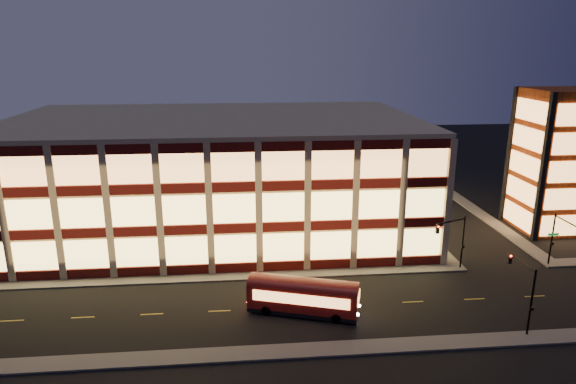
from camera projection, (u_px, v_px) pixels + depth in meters
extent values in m
plane|color=black|center=(241.00, 281.00, 52.31)|extent=(200.00, 200.00, 0.00)
cube|color=#514F4C|center=(212.00, 277.00, 52.98)|extent=(54.00, 2.00, 0.15)
cube|color=#514F4C|center=(408.00, 219.00, 70.64)|extent=(2.00, 30.00, 0.15)
cube|color=#514F4C|center=(484.00, 216.00, 71.63)|extent=(2.00, 30.00, 0.15)
cube|color=#514F4C|center=(242.00, 354.00, 39.86)|extent=(100.00, 2.00, 0.15)
cube|color=tan|center=(216.00, 175.00, 66.36)|extent=(50.00, 30.00, 14.00)
cube|color=tan|center=(213.00, 119.00, 64.35)|extent=(50.40, 30.40, 0.50)
cube|color=#470C0A|center=(212.00, 268.00, 53.66)|extent=(50.10, 0.25, 1.00)
cube|color=#F8CF68|center=(211.00, 250.00, 53.10)|extent=(49.00, 0.20, 3.00)
cube|color=#470C0A|center=(402.00, 215.00, 70.40)|extent=(0.25, 30.10, 1.00)
cube|color=#F8CF68|center=(402.00, 201.00, 69.81)|extent=(0.20, 29.00, 3.00)
cube|color=#470C0A|center=(210.00, 229.00, 52.44)|extent=(50.10, 0.25, 1.00)
cube|color=#F8CF68|center=(210.00, 209.00, 51.87)|extent=(49.00, 0.20, 3.00)
cube|color=#470C0A|center=(404.00, 184.00, 69.18)|extent=(0.25, 30.10, 1.00)
cube|color=#F8CF68|center=(405.00, 169.00, 68.59)|extent=(0.20, 29.00, 3.00)
cube|color=#470C0A|center=(209.00, 188.00, 51.22)|extent=(50.10, 0.25, 1.00)
cube|color=#F8CF68|center=(208.00, 167.00, 50.65)|extent=(49.00, 0.20, 3.00)
cube|color=#470C0A|center=(406.00, 152.00, 67.96)|extent=(0.25, 30.10, 1.00)
cube|color=#F8CF68|center=(407.00, 137.00, 67.37)|extent=(0.20, 29.00, 3.00)
cube|color=#8C3814|center=(555.00, 161.00, 64.92)|extent=(8.00, 8.00, 18.00)
cube|color=black|center=(543.00, 169.00, 60.73)|extent=(0.60, 0.60, 18.00)
cube|color=black|center=(509.00, 155.00, 68.38)|extent=(0.60, 0.60, 18.00)
cube|color=black|center=(566.00, 154.00, 69.11)|extent=(0.60, 0.60, 18.00)
cube|color=#FFA859|center=(567.00, 225.00, 63.02)|extent=(6.60, 0.16, 2.60)
cube|color=#FFA859|center=(518.00, 216.00, 66.55)|extent=(0.16, 6.60, 2.60)
cube|color=#FFA859|center=(571.00, 199.00, 62.07)|extent=(6.60, 0.16, 2.60)
cube|color=#FFA859|center=(521.00, 191.00, 65.60)|extent=(0.16, 6.60, 2.60)
cube|color=#FFA859|center=(575.00, 172.00, 61.13)|extent=(6.60, 0.16, 2.60)
cube|color=#FFA859|center=(524.00, 165.00, 64.66)|extent=(0.16, 6.60, 2.60)
cube|color=#FFA859|center=(528.00, 138.00, 63.72)|extent=(0.16, 6.60, 2.60)
cube|color=#FFA859|center=(531.00, 111.00, 62.77)|extent=(0.16, 6.60, 2.60)
cylinder|color=black|center=(463.00, 242.00, 54.38)|extent=(0.18, 0.18, 6.00)
cylinder|color=black|center=(452.00, 221.00, 52.75)|extent=(3.56, 1.63, 0.14)
cube|color=black|center=(438.00, 229.00, 52.01)|extent=(0.32, 0.32, 0.95)
sphere|color=#FF0C05|center=(438.00, 227.00, 51.76)|extent=(0.20, 0.20, 0.20)
cube|color=black|center=(463.00, 247.00, 54.30)|extent=(0.25, 0.18, 0.28)
cylinder|color=black|center=(552.00, 239.00, 55.28)|extent=(0.18, 0.18, 6.00)
cylinder|color=black|center=(567.00, 222.00, 52.62)|extent=(0.14, 4.00, 0.14)
cube|color=black|center=(552.00, 243.00, 55.20)|extent=(0.25, 0.18, 0.28)
cube|color=#0C7226|center=(553.00, 234.00, 54.97)|extent=(1.20, 0.06, 0.28)
cylinder|color=black|center=(531.00, 303.00, 41.66)|extent=(0.18, 0.18, 6.00)
cylinder|color=black|center=(522.00, 262.00, 42.82)|extent=(0.14, 4.00, 0.14)
cube|color=black|center=(509.00, 258.00, 44.87)|extent=(0.32, 0.32, 0.95)
sphere|color=#FF0C05|center=(511.00, 256.00, 44.62)|extent=(0.20, 0.20, 0.20)
cube|color=black|center=(532.00, 309.00, 41.58)|extent=(0.25, 0.18, 0.28)
cube|color=maroon|center=(303.00, 296.00, 45.63)|extent=(10.05, 5.36, 2.25)
cube|color=black|center=(303.00, 309.00, 46.00)|extent=(10.05, 5.36, 0.34)
cylinder|color=black|center=(266.00, 310.00, 45.62)|extent=(0.93, 0.55, 0.88)
cylinder|color=black|center=(272.00, 299.00, 47.64)|extent=(0.93, 0.55, 0.88)
cylinder|color=black|center=(336.00, 318.00, 44.30)|extent=(0.93, 0.55, 0.88)
cylinder|color=black|center=(339.00, 306.00, 46.32)|extent=(0.93, 0.55, 0.88)
cube|color=#FFA859|center=(300.00, 300.00, 44.38)|extent=(8.20, 2.73, 0.98)
cube|color=#FFA859|center=(306.00, 287.00, 46.72)|extent=(8.20, 2.73, 0.98)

